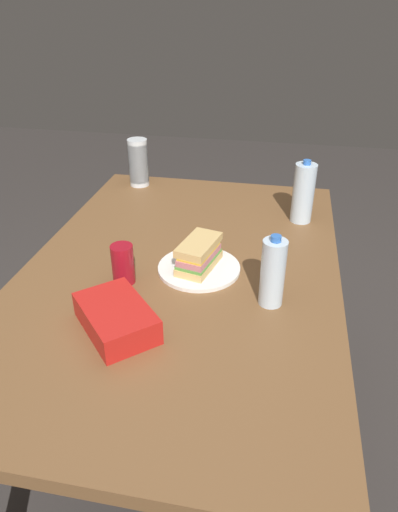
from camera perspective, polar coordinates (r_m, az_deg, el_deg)
name	(u,v)px	position (r m, az deg, el deg)	size (l,w,h in m)	color
ground_plane	(185,432)	(1.97, -1.78, -20.89)	(8.00, 8.00, 0.00)	#383330
dining_table	(181,293)	(1.50, -2.19, -4.58)	(1.50, 0.98, 0.77)	brown
paper_plate	(199,268)	(1.44, 0.00, -1.51)	(0.26, 0.26, 0.01)	white
sandwich	(199,255)	(1.42, -0.01, 0.18)	(0.20, 0.13, 0.08)	#DBB26B
soda_can_red	(123,264)	(1.37, -9.36, -0.99)	(0.07, 0.07, 0.12)	maroon
chip_bag	(116,318)	(1.21, -10.16, -7.51)	(0.23, 0.15, 0.07)	red
water_bottle_tall	(273,273)	(1.26, 9.08, -2.03)	(0.07, 0.07, 0.21)	silver
plastic_cup_stack	(138,163)	(2.05, -7.48, 11.35)	(0.08, 0.08, 0.20)	silver
water_bottle_spare	(303,193)	(1.74, 12.74, 7.58)	(0.08, 0.08, 0.23)	silver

